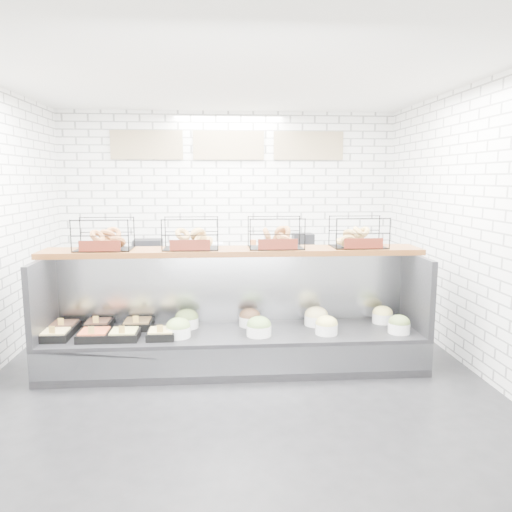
{
  "coord_description": "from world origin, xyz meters",
  "views": [
    {
      "loc": [
        -0.16,
        -4.85,
        2.02
      ],
      "look_at": [
        0.24,
        0.45,
        1.19
      ],
      "focal_mm": 35.0,
      "sensor_mm": 36.0,
      "label": 1
    }
  ],
  "objects": [
    {
      "name": "ground",
      "position": [
        0.0,
        0.0,
        0.0
      ],
      "size": [
        5.5,
        5.5,
        0.0
      ],
      "primitive_type": "plane",
      "color": "black",
      "rests_on": "ground"
    },
    {
      "name": "display_case",
      "position": [
        -0.01,
        0.34,
        0.33
      ],
      "size": [
        4.0,
        0.9,
        1.2
      ],
      "color": "black",
      "rests_on": "ground"
    },
    {
      "name": "bagel_shelf",
      "position": [
        -0.0,
        0.52,
        1.37
      ],
      "size": [
        4.1,
        0.5,
        0.4
      ],
      "color": "#532B11",
      "rests_on": "display_case"
    },
    {
      "name": "room_shell",
      "position": [
        0.0,
        0.6,
        2.06
      ],
      "size": [
        5.02,
        5.51,
        3.01
      ],
      "color": "white",
      "rests_on": "ground"
    },
    {
      "name": "prep_counter",
      "position": [
        -0.0,
        2.43,
        0.47
      ],
      "size": [
        4.0,
        0.6,
        1.2
      ],
      "color": "#93969B",
      "rests_on": "ground"
    }
  ]
}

